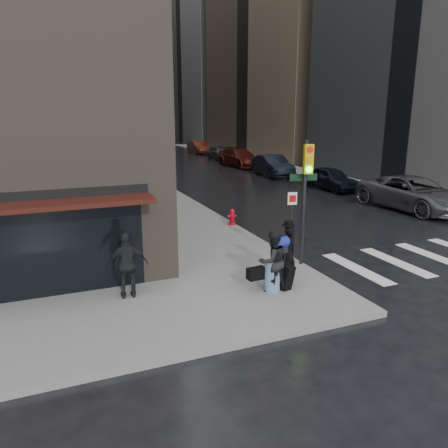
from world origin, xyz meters
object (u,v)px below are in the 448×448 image
at_px(man_jeans, 272,261).
at_px(parked_car_5, 198,147).
at_px(parked_car_0, 414,193).
at_px(parked_car_2, 273,166).
at_px(man_overcoat, 287,257).
at_px(parked_car_4, 220,152).
at_px(traffic_light, 304,187).
at_px(parked_car_3, 240,158).
at_px(man_greycoat, 128,265).
at_px(parked_car_1, 331,178).
at_px(fire_hydrant, 232,218).

relative_size(man_jeans, parked_car_5, 0.38).
bearing_deg(parked_car_0, parked_car_2, 91.77).
distance_m(man_overcoat, parked_car_5, 40.00).
bearing_deg(parked_car_4, parked_car_5, 86.69).
distance_m(parked_car_2, parked_car_4, 12.92).
height_order(man_overcoat, traffic_light, traffic_light).
bearing_deg(man_overcoat, traffic_light, -151.40).
xyz_separation_m(man_jeans, parked_car_4, (11.44, 32.45, -0.30)).
bearing_deg(parked_car_2, parked_car_5, 92.89).
distance_m(traffic_light, parked_car_3, 26.19).
height_order(man_overcoat, man_greycoat, man_overcoat).
relative_size(parked_car_0, parked_car_5, 1.34).
relative_size(man_jeans, traffic_light, 0.44).
bearing_deg(parked_car_3, parked_car_1, -93.01).
bearing_deg(parked_car_1, parked_car_5, 85.46).
bearing_deg(parked_car_4, man_overcoat, -112.53).
height_order(parked_car_2, parked_car_3, parked_car_3).
distance_m(parked_car_1, parked_car_4, 19.35).
relative_size(man_overcoat, man_greycoat, 1.02).
distance_m(man_overcoat, fire_hydrant, 6.53).
bearing_deg(parked_car_1, parked_car_0, -91.27).
height_order(traffic_light, fire_hydrant, traffic_light).
distance_m(parked_car_3, parked_car_5, 12.91).
bearing_deg(parked_car_2, man_greycoat, -122.32).
height_order(parked_car_1, parked_car_4, parked_car_1).
bearing_deg(parked_car_4, parked_car_2, -97.63).
bearing_deg(man_overcoat, parked_car_3, -126.01).
xyz_separation_m(parked_car_0, parked_car_1, (-0.34, 6.45, -0.12)).
relative_size(parked_car_3, parked_car_4, 1.38).
bearing_deg(parked_car_0, traffic_light, -154.43).
height_order(traffic_light, parked_car_1, traffic_light).
relative_size(man_jeans, parked_car_4, 0.42).
bearing_deg(parked_car_5, man_jeans, -105.34).
xyz_separation_m(man_overcoat, traffic_light, (1.17, 1.10, 1.72)).
bearing_deg(parked_car_5, parked_car_4, -88.41).
xyz_separation_m(man_overcoat, parked_car_4, (10.79, 32.09, -0.22)).
height_order(parked_car_0, parked_car_1, parked_car_0).
bearing_deg(parked_car_5, fire_hydrant, -105.67).
relative_size(traffic_light, parked_car_0, 0.64).
bearing_deg(fire_hydrant, man_greycoat, -132.97).
relative_size(man_greycoat, fire_hydrant, 2.53).
distance_m(man_jeans, man_greycoat, 3.73).
distance_m(fire_hydrant, parked_car_1, 11.38).
relative_size(man_overcoat, traffic_light, 0.47).
relative_size(man_jeans, parked_car_1, 0.40).
relative_size(man_overcoat, parked_car_4, 0.45).
bearing_deg(traffic_light, man_jeans, -129.13).
xyz_separation_m(man_overcoat, parked_car_5, (10.72, 38.54, -0.16)).
bearing_deg(parked_car_0, parked_car_1, 90.48).
distance_m(man_jeans, parked_car_0, 13.35).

